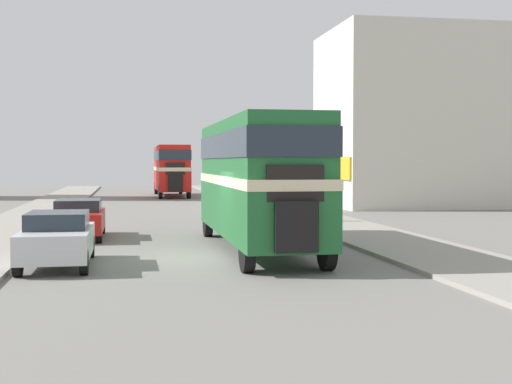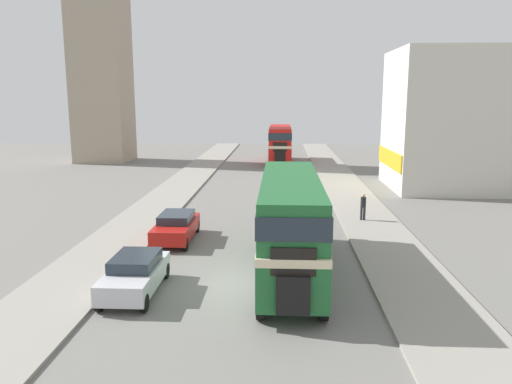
% 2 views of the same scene
% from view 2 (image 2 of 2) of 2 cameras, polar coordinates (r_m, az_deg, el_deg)
% --- Properties ---
extents(ground_plane, '(120.00, 120.00, 0.00)m').
position_cam_2_polar(ground_plane, '(19.88, -1.59, -10.61)').
color(ground_plane, slate).
extents(sidewalk_right, '(3.50, 120.00, 0.12)m').
position_cam_2_polar(sidewalk_right, '(20.50, 17.90, -10.29)').
color(sidewalk_right, gray).
rests_on(sidewalk_right, ground_plane).
extents(sidewalk_left, '(3.50, 120.00, 0.12)m').
position_cam_2_polar(sidewalk_left, '(21.43, -20.16, -9.50)').
color(sidewalk_left, gray).
rests_on(sidewalk_left, ground_plane).
extents(double_decker_bus, '(2.38, 10.92, 4.04)m').
position_cam_2_polar(double_decker_bus, '(20.53, 3.94, -2.85)').
color(double_decker_bus, '#1E602D').
rests_on(double_decker_bus, ground_plane).
extents(bus_distant, '(2.41, 10.33, 4.06)m').
position_cam_2_polar(bus_distant, '(56.08, 2.77, 5.81)').
color(bus_distant, red).
rests_on(bus_distant, ground_plane).
extents(car_parked_near, '(1.76, 4.15, 1.44)m').
position_cam_2_polar(car_parked_near, '(19.42, -13.67, -9.07)').
color(car_parked_near, silver).
rests_on(car_parked_near, ground_plane).
extents(car_parked_mid, '(1.78, 4.32, 1.41)m').
position_cam_2_polar(car_parked_mid, '(25.92, -9.12, -3.91)').
color(car_parked_mid, red).
rests_on(car_parked_mid, ground_plane).
extents(pedestrian_walking, '(0.32, 0.32, 1.57)m').
position_cam_2_polar(pedestrian_walking, '(30.00, 12.15, -1.48)').
color(pedestrian_walking, '#282833').
rests_on(pedestrian_walking, sidewalk_right).
extents(church_tower, '(5.97, 5.97, 33.42)m').
position_cam_2_polar(church_tower, '(60.83, -17.65, 19.55)').
color(church_tower, tan).
rests_on(church_tower, ground_plane).
extents(shop_building_block, '(18.67, 8.61, 10.94)m').
position_cam_2_polar(shop_building_block, '(44.45, 27.15, 7.29)').
color(shop_building_block, beige).
rests_on(shop_building_block, ground_plane).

